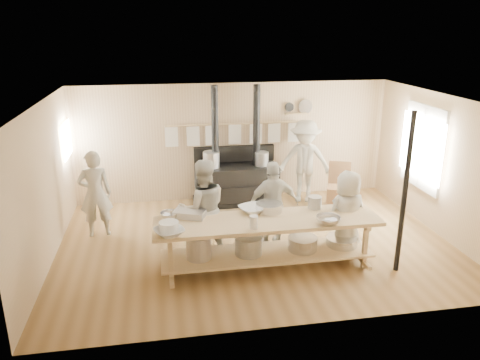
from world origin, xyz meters
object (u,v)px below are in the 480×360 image
object	(u,v)px
cook_left	(203,209)
cook_by_window	(305,161)
cook_far_left	(95,194)
cook_right	(273,205)
stove	(236,180)
prep_table	(266,238)
cook_center	(347,214)
roasting_pan	(190,213)
chair	(338,195)

from	to	relation	value
cook_left	cook_by_window	distance (m)	3.34
cook_far_left	cook_by_window	world-z (taller)	cook_by_window
cook_left	cook_right	distance (m)	1.26
stove	prep_table	distance (m)	3.02
cook_left	cook_center	xyz separation A→B (m)	(2.39, -0.40, -0.10)
cook_by_window	roasting_pan	world-z (taller)	cook_by_window
prep_table	cook_left	world-z (taller)	cook_left
cook_right	cook_by_window	xyz separation A→B (m)	(1.22, 2.10, 0.14)
cook_left	cook_right	size ratio (longest dim) A/B	1.09
chair	cook_right	bearing A→B (deg)	-117.50
stove	cook_left	world-z (taller)	stove
cook_far_left	prep_table	bearing A→B (deg)	142.04
cook_right	cook_by_window	distance (m)	2.43
cook_right	chair	bearing A→B (deg)	-143.43
stove	cook_center	bearing A→B (deg)	-63.07
cook_center	cook_right	xyz separation A→B (m)	(-1.14, 0.55, 0.03)
cook_far_left	chair	bearing A→B (deg)	179.82
roasting_pan	cook_by_window	bearing A→B (deg)	42.99
cook_far_left	cook_center	distance (m)	4.54
cook_center	stove	bearing A→B (deg)	-72.72
prep_table	cook_left	distance (m)	1.18
cook_right	chair	xyz separation A→B (m)	(1.81, 1.52, -0.49)
cook_left	prep_table	bearing A→B (deg)	142.76
cook_by_window	chair	world-z (taller)	cook_by_window
prep_table	cook_by_window	distance (m)	3.25
prep_table	cook_right	distance (m)	0.85
stove	chair	xyz separation A→B (m)	(2.10, -0.74, -0.22)
cook_center	prep_table	bearing A→B (deg)	-1.47
cook_far_left	cook_right	bearing A→B (deg)	156.03
chair	cook_center	bearing A→B (deg)	-85.47
chair	prep_table	bearing A→B (deg)	-110.22
cook_by_window	prep_table	bearing A→B (deg)	-96.83
cook_far_left	cook_center	size ratio (longest dim) A/B	1.09
stove	cook_by_window	xyz separation A→B (m)	(1.51, -0.17, 0.40)
prep_table	cook_far_left	xyz separation A→B (m)	(-2.83, 1.76, 0.30)
cook_right	roasting_pan	distance (m)	1.55
stove	cook_right	size ratio (longest dim) A/B	1.65
cook_far_left	chair	world-z (taller)	cook_far_left
stove	prep_table	xyz separation A→B (m)	(-0.00, -3.02, -0.00)
cook_left	cook_by_window	world-z (taller)	cook_by_window
stove	cook_center	size ratio (longest dim) A/B	1.73
roasting_pan	prep_table	bearing A→B (deg)	-15.47
prep_table	chair	distance (m)	3.11
cook_right	prep_table	bearing A→B (deg)	65.61
cook_far_left	cook_right	distance (m)	3.28
prep_table	cook_by_window	world-z (taller)	cook_by_window
prep_table	cook_by_window	bearing A→B (deg)	62.06
prep_table	cook_right	world-z (taller)	cook_right
stove	cook_far_left	distance (m)	3.12
stove	cook_by_window	bearing A→B (deg)	-6.33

